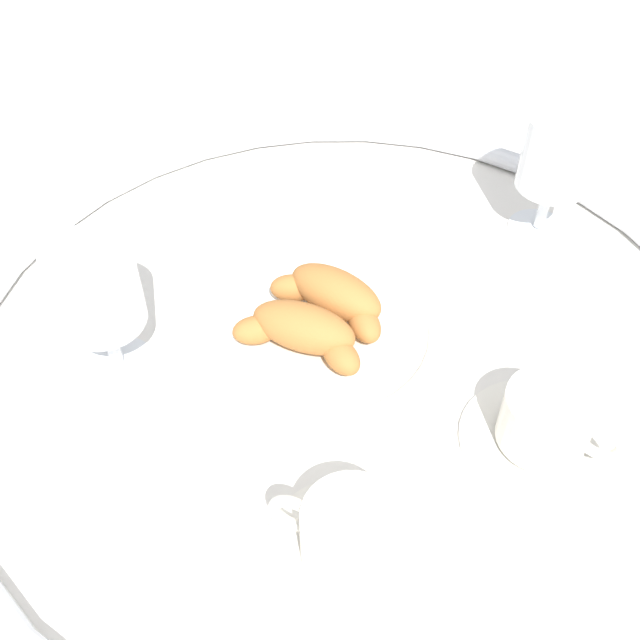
{
  "coord_description": "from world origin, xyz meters",
  "views": [
    {
      "loc": [
        -0.11,
        0.47,
        0.53
      ],
      "look_at": [
        0.03,
        0.0,
        0.03
      ],
      "focal_mm": 41.36,
      "sensor_mm": 36.0,
      "label": 1
    }
  ],
  "objects_px": {
    "croissant_large": "(334,296)",
    "sugar_packet": "(177,437)",
    "croissant_small": "(302,331)",
    "juice_glass_left": "(557,160)",
    "coffee_cup_near": "(545,426)",
    "juice_glass_right": "(97,292)",
    "pastry_plate": "(320,333)",
    "coffee_cup_far": "(349,539)"
  },
  "relations": [
    {
      "from": "croissant_large",
      "to": "juice_glass_right",
      "type": "bearing_deg",
      "value": 30.26
    },
    {
      "from": "juice_glass_right",
      "to": "sugar_packet",
      "type": "bearing_deg",
      "value": 144.78
    },
    {
      "from": "juice_glass_left",
      "to": "juice_glass_right",
      "type": "relative_size",
      "value": 1.0
    },
    {
      "from": "coffee_cup_near",
      "to": "juice_glass_right",
      "type": "relative_size",
      "value": 0.97
    },
    {
      "from": "sugar_packet",
      "to": "coffee_cup_far",
      "type": "bearing_deg",
      "value": 128.56
    },
    {
      "from": "juice_glass_left",
      "to": "coffee_cup_near",
      "type": "bearing_deg",
      "value": 95.1
    },
    {
      "from": "coffee_cup_near",
      "to": "sugar_packet",
      "type": "xyz_separation_m",
      "value": [
        0.3,
        0.09,
        -0.02
      ]
    },
    {
      "from": "pastry_plate",
      "to": "coffee_cup_near",
      "type": "height_order",
      "value": "coffee_cup_near"
    },
    {
      "from": "croissant_small",
      "to": "coffee_cup_near",
      "type": "relative_size",
      "value": 1.0
    },
    {
      "from": "pastry_plate",
      "to": "juice_glass_right",
      "type": "relative_size",
      "value": 1.62
    },
    {
      "from": "croissant_large",
      "to": "juice_glass_left",
      "type": "bearing_deg",
      "value": -130.26
    },
    {
      "from": "croissant_large",
      "to": "juice_glass_right",
      "type": "height_order",
      "value": "juice_glass_right"
    },
    {
      "from": "croissant_large",
      "to": "sugar_packet",
      "type": "distance_m",
      "value": 0.2
    },
    {
      "from": "pastry_plate",
      "to": "juice_glass_right",
      "type": "bearing_deg",
      "value": 25.31
    },
    {
      "from": "croissant_large",
      "to": "croissant_small",
      "type": "bearing_deg",
      "value": 74.26
    },
    {
      "from": "pastry_plate",
      "to": "croissant_large",
      "type": "relative_size",
      "value": 1.76
    },
    {
      "from": "coffee_cup_near",
      "to": "juice_glass_right",
      "type": "xyz_separation_m",
      "value": [
        0.39,
        0.02,
        0.07
      ]
    },
    {
      "from": "coffee_cup_near",
      "to": "coffee_cup_far",
      "type": "distance_m",
      "value": 0.2
    },
    {
      "from": "pastry_plate",
      "to": "sugar_packet",
      "type": "relative_size",
      "value": 4.54
    },
    {
      "from": "pastry_plate",
      "to": "coffee_cup_far",
      "type": "xyz_separation_m",
      "value": [
        -0.08,
        0.21,
        0.01
      ]
    },
    {
      "from": "croissant_small",
      "to": "juice_glass_left",
      "type": "relative_size",
      "value": 0.97
    },
    {
      "from": "croissant_small",
      "to": "sugar_packet",
      "type": "height_order",
      "value": "croissant_small"
    },
    {
      "from": "pastry_plate",
      "to": "juice_glass_left",
      "type": "xyz_separation_m",
      "value": [
        -0.19,
        -0.24,
        0.08
      ]
    },
    {
      "from": "coffee_cup_far",
      "to": "juice_glass_right",
      "type": "relative_size",
      "value": 0.97
    },
    {
      "from": "croissant_small",
      "to": "coffee_cup_near",
      "type": "xyz_separation_m",
      "value": [
        -0.22,
        0.03,
        -0.02
      ]
    },
    {
      "from": "coffee_cup_far",
      "to": "juice_glass_right",
      "type": "height_order",
      "value": "juice_glass_right"
    },
    {
      "from": "juice_glass_right",
      "to": "sugar_packet",
      "type": "xyz_separation_m",
      "value": [
        -0.09,
        0.06,
        -0.09
      ]
    },
    {
      "from": "croissant_large",
      "to": "juice_glass_right",
      "type": "relative_size",
      "value": 0.92
    },
    {
      "from": "croissant_small",
      "to": "juice_glass_right",
      "type": "relative_size",
      "value": 0.97
    },
    {
      "from": "croissant_small",
      "to": "coffee_cup_near",
      "type": "distance_m",
      "value": 0.23
    },
    {
      "from": "croissant_small",
      "to": "juice_glass_left",
      "type": "height_order",
      "value": "juice_glass_left"
    },
    {
      "from": "pastry_plate",
      "to": "coffee_cup_near",
      "type": "relative_size",
      "value": 1.67
    },
    {
      "from": "croissant_large",
      "to": "coffee_cup_near",
      "type": "xyz_separation_m",
      "value": [
        -0.21,
        0.08,
        -0.02
      ]
    },
    {
      "from": "pastry_plate",
      "to": "croissant_small",
      "type": "relative_size",
      "value": 1.66
    },
    {
      "from": "croissant_small",
      "to": "juice_glass_left",
      "type": "xyz_separation_m",
      "value": [
        -0.2,
        -0.27,
        0.05
      ]
    },
    {
      "from": "juice_glass_left",
      "to": "sugar_packet",
      "type": "height_order",
      "value": "juice_glass_left"
    },
    {
      "from": "coffee_cup_far",
      "to": "sugar_packet",
      "type": "distance_m",
      "value": 0.18
    },
    {
      "from": "pastry_plate",
      "to": "croissant_large",
      "type": "xyz_separation_m",
      "value": [
        -0.01,
        -0.02,
        0.03
      ]
    },
    {
      "from": "croissant_small",
      "to": "coffee_cup_far",
      "type": "height_order",
      "value": "croissant_small"
    },
    {
      "from": "pastry_plate",
      "to": "coffee_cup_far",
      "type": "height_order",
      "value": "coffee_cup_far"
    },
    {
      "from": "sugar_packet",
      "to": "croissant_small",
      "type": "bearing_deg",
      "value": -155.06
    },
    {
      "from": "coffee_cup_far",
      "to": "croissant_small",
      "type": "bearing_deg",
      "value": -62.45
    }
  ]
}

